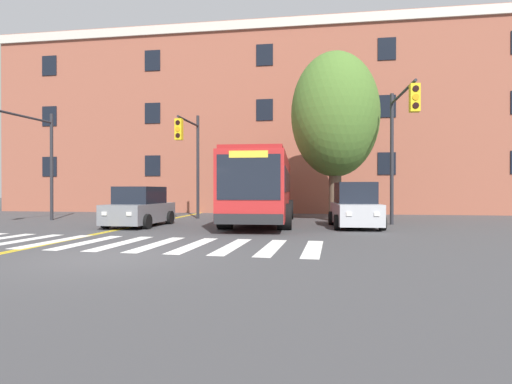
% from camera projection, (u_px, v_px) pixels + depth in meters
% --- Properties ---
extents(ground_plane, '(120.00, 120.00, 0.00)m').
position_uv_depth(ground_plane, '(106.00, 257.00, 9.21)').
color(ground_plane, '#424244').
extents(crosswalk, '(11.65, 3.76, 0.01)m').
position_uv_depth(crosswalk, '(122.00, 243.00, 11.61)').
color(crosswalk, white).
rests_on(crosswalk, ground).
extents(lane_line_yellow_inner, '(0.12, 36.00, 0.01)m').
position_uv_depth(lane_line_yellow_inner, '(195.00, 214.00, 25.77)').
color(lane_line_yellow_inner, gold).
rests_on(lane_line_yellow_inner, ground).
extents(lane_line_yellow_outer, '(0.12, 36.00, 0.01)m').
position_uv_depth(lane_line_yellow_outer, '(197.00, 214.00, 25.75)').
color(lane_line_yellow_outer, gold).
rests_on(lane_line_yellow_outer, ground).
extents(city_bus, '(3.18, 10.66, 3.15)m').
position_uv_depth(city_bus, '(262.00, 186.00, 18.85)').
color(city_bus, '#B22323').
rests_on(city_bus, ground).
extents(car_grey_near_lane, '(2.05, 3.89, 1.69)m').
position_uv_depth(car_grey_near_lane, '(140.00, 208.00, 17.12)').
color(car_grey_near_lane, slate).
rests_on(car_grey_near_lane, ground).
extents(car_silver_far_lane, '(2.09, 3.78, 1.87)m').
position_uv_depth(car_silver_far_lane, '(355.00, 207.00, 16.50)').
color(car_silver_far_lane, '#B7BABF').
rests_on(car_silver_far_lane, ground).
extents(traffic_light_near_corner, '(0.36, 3.93, 5.88)m').
position_uv_depth(traffic_light_near_corner, '(400.00, 131.00, 16.37)').
color(traffic_light_near_corner, '#28282D').
rests_on(traffic_light_near_corner, ground).
extents(traffic_light_far_corner, '(0.57, 4.37, 5.47)m').
position_uv_depth(traffic_light_far_corner, '(24.00, 144.00, 18.78)').
color(traffic_light_far_corner, '#28282D').
rests_on(traffic_light_far_corner, ground).
extents(traffic_light_overhead, '(0.35, 3.03, 5.57)m').
position_uv_depth(traffic_light_overhead, '(190.00, 149.00, 20.40)').
color(traffic_light_overhead, '#28282D').
rests_on(traffic_light_overhead, ground).
extents(street_tree_curbside_large, '(5.88, 5.99, 8.47)m').
position_uv_depth(street_tree_curbside_large, '(335.00, 115.00, 20.02)').
color(street_tree_curbside_large, brown).
rests_on(street_tree_curbside_large, ground).
extents(building_facade, '(38.63, 7.19, 12.84)m').
position_uv_depth(building_facade, '(271.00, 124.00, 29.63)').
color(building_facade, '#9E5642').
rests_on(building_facade, ground).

